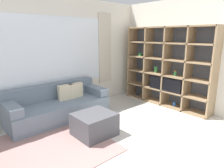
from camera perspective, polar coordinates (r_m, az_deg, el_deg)
name	(u,v)px	position (r m, az deg, el deg)	size (l,w,h in m)	color
wall_back	(48,56)	(4.85, -17.83, 7.64)	(6.62, 0.11, 2.70)	silver
wall_right	(175,54)	(5.49, 17.67, 8.25)	(0.07, 4.36, 2.70)	silver
area_rug	(39,151)	(3.59, -20.24, -17.53)	(2.22, 1.87, 0.01)	gray
shelving_unit	(167,67)	(5.41, 15.52, 4.60)	(0.40, 2.44, 2.03)	#515660
couch_main	(59,106)	(4.64, -15.02, -6.11)	(2.20, 0.86, 0.74)	slate
ottoman	(94,124)	(3.79, -5.07, -11.40)	(0.70, 0.63, 0.42)	#47474C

